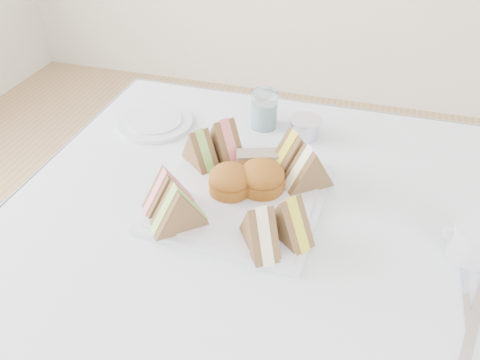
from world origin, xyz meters
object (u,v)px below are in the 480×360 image
(serving_plate, at_px, (240,198))
(creamer_jug, at_px, (473,243))
(table, at_px, (262,354))
(water_glass, at_px, (264,109))

(serving_plate, distance_m, creamer_jug, 0.41)
(table, distance_m, water_glass, 0.56)
(water_glass, bearing_deg, creamer_jug, -36.06)
(serving_plate, xyz_separation_m, water_glass, (-0.02, 0.28, 0.04))
(table, relative_size, serving_plate, 2.91)
(serving_plate, bearing_deg, water_glass, 97.51)
(serving_plate, relative_size, creamer_jug, 4.33)
(serving_plate, xyz_separation_m, creamer_jug, (0.41, -0.03, 0.03))
(table, xyz_separation_m, creamer_jug, (0.34, 0.04, 0.41))
(water_glass, bearing_deg, table, -74.92)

